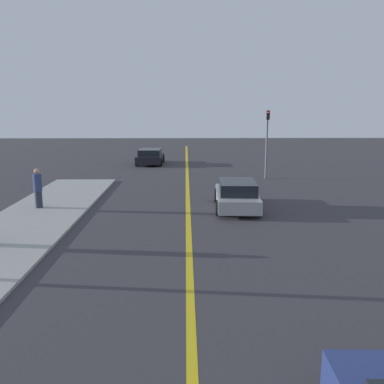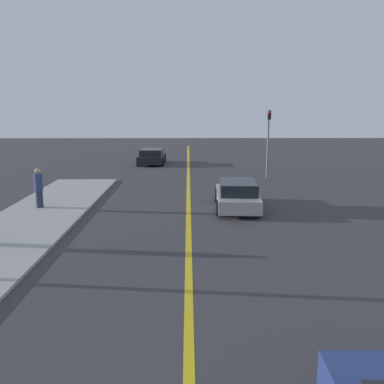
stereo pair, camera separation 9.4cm
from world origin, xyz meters
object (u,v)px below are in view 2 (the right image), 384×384
car_ahead_center (237,195)px  car_far_distant (152,157)px  traffic_light (268,137)px  pedestrian_far_standing (39,188)px

car_ahead_center → car_far_distant: size_ratio=1.08×
car_ahead_center → traffic_light: (2.75, 7.98, 1.95)m
car_far_distant → pedestrian_far_standing: (-3.62, -14.88, 0.38)m
car_far_distant → pedestrian_far_standing: bearing=-102.3°
car_ahead_center → traffic_light: traffic_light is taller
car_ahead_center → traffic_light: bearing=73.5°
pedestrian_far_standing → traffic_light: 14.02m
car_ahead_center → car_far_distant: car_ahead_center is taller
car_ahead_center → pedestrian_far_standing: size_ratio=2.45×
car_ahead_center → car_far_distant: 15.61m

